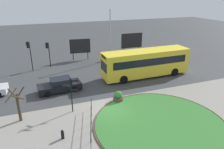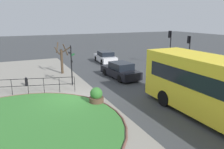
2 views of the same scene
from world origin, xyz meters
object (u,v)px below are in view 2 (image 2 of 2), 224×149
object	(u,v)px
car_near_lane	(120,71)
traffic_light_far	(189,45)
signpost_directional	(71,62)
planter_near_signpost	(96,96)
bollard_foreground	(26,82)
car_far_lane	(105,57)
traffic_light_near	(170,40)
street_tree_bare	(62,58)

from	to	relation	value
car_near_lane	traffic_light_far	world-z (taller)	traffic_light_far
signpost_directional	car_near_lane	size ratio (longest dim) A/B	0.71
signpost_directional	car_near_lane	world-z (taller)	signpost_directional
signpost_directional	planter_near_signpost	xyz separation A→B (m)	(4.47, 0.41, -1.45)
bollard_foreground	car_far_lane	bearing A→B (deg)	123.43
car_far_lane	bollard_foreground	bearing A→B (deg)	126.75
traffic_light_near	traffic_light_far	distance (m)	2.47
traffic_light_near	planter_near_signpost	size ratio (longest dim) A/B	3.67
bollard_foreground	car_near_lane	size ratio (longest dim) A/B	0.16
car_near_lane	planter_near_signpost	xyz separation A→B (m)	(4.95, -4.20, -0.19)
traffic_light_far	signpost_directional	bearing A→B (deg)	99.86
bollard_foreground	car_far_lane	distance (m)	11.44
car_far_lane	traffic_light_far	world-z (taller)	traffic_light_far
signpost_directional	planter_near_signpost	size ratio (longest dim) A/B	3.05
bollard_foreground	traffic_light_far	bearing A→B (deg)	88.53
car_near_lane	traffic_light_near	bearing A→B (deg)	-74.44
car_near_lane	planter_near_signpost	world-z (taller)	car_near_lane
traffic_light_near	planter_near_signpost	world-z (taller)	traffic_light_near
car_far_lane	traffic_light_far	xyz separation A→B (m)	(6.72, 6.85, 1.92)
car_far_lane	traffic_light_near	world-z (taller)	traffic_light_near
traffic_light_near	street_tree_bare	bearing A→B (deg)	83.14
street_tree_bare	car_near_lane	bearing A→B (deg)	50.03
car_far_lane	planter_near_signpost	xyz separation A→B (m)	(12.10, -5.72, -0.17)
bollard_foreground	traffic_light_near	size ratio (longest dim) A/B	0.19
signpost_directional	planter_near_signpost	distance (m)	4.71
car_far_lane	signpost_directional	bearing A→B (deg)	144.54
traffic_light_far	car_near_lane	bearing A→B (deg)	98.74
car_near_lane	traffic_light_far	bearing A→B (deg)	-91.39
car_far_lane	traffic_light_near	distance (m)	7.91
car_far_lane	street_tree_bare	world-z (taller)	street_tree_bare
signpost_directional	traffic_light_far	world-z (taller)	traffic_light_far
car_near_lane	planter_near_signpost	size ratio (longest dim) A/B	4.29
signpost_directional	traffic_light_near	bearing A→B (deg)	104.86
signpost_directional	bollard_foreground	xyz separation A→B (m)	(-1.33, -3.41, -1.55)
signpost_directional	car_far_lane	world-z (taller)	signpost_directional
bollard_foreground	street_tree_bare	size ratio (longest dim) A/B	0.24
signpost_directional	car_near_lane	bearing A→B (deg)	96.03
signpost_directional	bollard_foreground	distance (m)	3.98
traffic_light_far	planter_near_signpost	size ratio (longest dim) A/B	3.27
car_near_lane	traffic_light_near	distance (m)	8.52
traffic_light_near	street_tree_bare	distance (m)	12.35
car_far_lane	street_tree_bare	size ratio (longest dim) A/B	1.32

